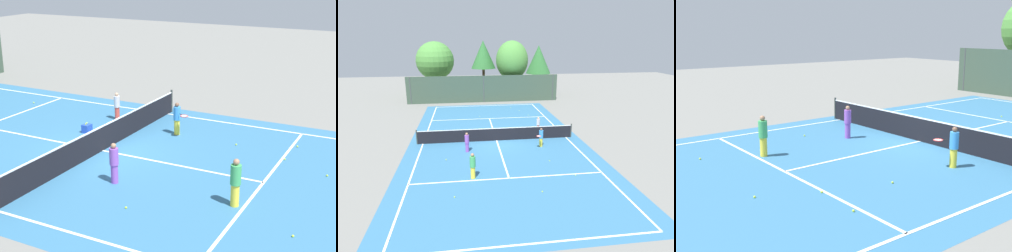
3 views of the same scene
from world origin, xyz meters
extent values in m
plane|color=slate|center=(0.00, 0.00, 0.00)|extent=(80.00, 80.00, 0.00)
cube|color=teal|center=(0.00, 0.00, 0.00)|extent=(13.00, 25.00, 0.00)
cube|color=white|center=(5.50, 0.00, 0.01)|extent=(0.10, 24.00, 0.01)
cube|color=white|center=(0.00, -6.40, 0.01)|extent=(11.00, 0.10, 0.01)
cube|color=white|center=(0.00, 0.00, 0.01)|extent=(0.10, 12.80, 0.01)
cylinder|color=#333833|center=(5.90, 0.00, 0.55)|extent=(0.10, 0.10, 1.10)
cube|color=black|center=(0.00, 0.00, 0.47)|extent=(11.80, 0.03, 0.95)
cube|color=white|center=(0.00, 0.00, 0.97)|extent=(11.80, 0.04, 0.05)
cylinder|color=#E54C3F|center=(3.66, 1.67, 0.30)|extent=(0.22, 0.22, 0.59)
cylinder|color=silver|center=(3.66, 1.67, 0.86)|extent=(0.27, 0.27, 0.52)
sphere|color=tan|center=(3.66, 1.67, 1.20)|extent=(0.16, 0.16, 0.16)
cylinder|color=purple|center=(-2.26, -2.03, 0.32)|extent=(0.24, 0.24, 0.65)
cylinder|color=purple|center=(-2.26, -2.03, 0.93)|extent=(0.30, 0.30, 0.57)
sphere|color=#A37556|center=(-2.26, -2.03, 1.30)|extent=(0.18, 0.18, 0.18)
cylinder|color=yellow|center=(3.03, -1.71, 0.32)|extent=(0.24, 0.24, 0.65)
cylinder|color=#388CD8|center=(3.03, -1.71, 0.93)|extent=(0.30, 0.30, 0.57)
sphere|color=brown|center=(3.03, -1.71, 1.30)|extent=(0.18, 0.18, 0.18)
cylinder|color=black|center=(2.88, -1.96, 0.96)|extent=(0.13, 0.19, 0.03)
torus|color=red|center=(2.75, -2.17, 0.96)|extent=(0.45, 0.45, 0.03)
cylinder|color=silver|center=(2.75, -2.17, 0.96)|extent=(0.38, 0.38, 0.00)
cylinder|color=yellow|center=(-2.00, -6.11, 0.35)|extent=(0.26, 0.26, 0.70)
cylinder|color=#3FA559|center=(-2.00, -6.11, 1.01)|extent=(0.32, 0.32, 0.62)
sphere|color=#A37556|center=(-2.00, -6.11, 1.41)|extent=(0.19, 0.19, 0.19)
cube|color=blue|center=(1.51, 1.82, 0.18)|extent=(0.37, 0.33, 0.36)
sphere|color=#CCE533|center=(1.43, 1.82, 0.39)|extent=(0.07, 0.07, 0.07)
sphere|color=#CCE533|center=(1.58, 1.87, 0.39)|extent=(0.07, 0.07, 0.07)
sphere|color=#CCE533|center=(-2.98, -8.11, 0.03)|extent=(0.07, 0.07, 0.07)
sphere|color=#CCE533|center=(4.03, 7.01, 0.03)|extent=(0.07, 0.07, 0.07)
sphere|color=#CCE533|center=(2.93, -4.39, 0.03)|extent=(0.07, 0.07, 0.07)
sphere|color=#CCE533|center=(1.47, -8.17, 0.03)|extent=(0.07, 0.07, 0.07)
sphere|color=#CCE533|center=(2.28, -6.51, 0.03)|extent=(0.07, 0.07, 0.07)
sphere|color=#CCE533|center=(3.83, -6.61, 0.03)|extent=(0.07, 0.07, 0.07)
sphere|color=#CCE533|center=(-3.64, -3.32, 0.03)|extent=(0.07, 0.07, 0.07)
camera|label=1|loc=(-14.85, -10.49, 6.94)|focal=53.40mm
camera|label=2|loc=(-2.28, -21.45, 7.68)|focal=31.90mm
camera|label=3|loc=(11.69, -12.94, 4.47)|focal=45.92mm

